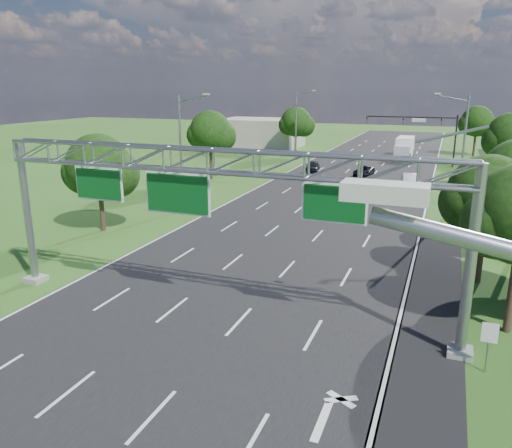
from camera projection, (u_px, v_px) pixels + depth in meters
The scene contains 19 objects.
ground at pixel (307, 222), 40.81m from camera, with size 220.00×220.00×0.00m, color #2D5519.
road at pixel (307, 222), 40.81m from camera, with size 18.00×180.00×0.02m, color black.
road_flare at pixel (429, 329), 22.89m from camera, with size 3.00×30.00×0.02m, color black.
sign_gantry at pixel (212, 174), 22.66m from camera, with size 23.50×1.00×9.56m.
regulatory_sign at pixel (489, 337), 19.01m from camera, with size 0.60×0.08×2.10m.
traffic_signal at pixel (429, 128), 68.31m from camera, with size 12.21×0.24×7.00m.
streetlight_l_near at pixel (183, 148), 43.23m from camera, with size 2.97×0.22×10.16m.
streetlight_l_far at pixel (297, 122), 74.70m from camera, with size 2.97×0.22×10.16m.
streetlight_r_mid at pixel (461, 146), 44.39m from camera, with size 2.97×0.22×10.16m.
tree_verge_la at pixel (100, 169), 37.20m from camera, with size 5.76×4.80×7.40m.
tree_verge_lb at pixel (211, 133), 58.40m from camera, with size 5.76×4.80×8.06m.
tree_verge_lc at pixel (296, 123), 79.96m from camera, with size 5.76×4.80×7.62m.
tree_verge_rd at pixel (512, 139), 49.95m from camera, with size 5.76×4.80×8.28m.
tree_verge_re at pixel (477, 123), 77.74m from camera, with size 5.76×4.80×7.84m.
building_left at pixel (261, 133), 90.92m from camera, with size 14.00×10.00×5.00m, color #A59A8A.
car_queue_b at pixel (364, 171), 61.72m from camera, with size 1.97×4.26×1.18m, color black.
car_queue_c at pixel (313, 166), 64.80m from camera, with size 1.56×3.88×1.32m, color black.
car_queue_d at pixel (411, 181), 53.83m from camera, with size 1.69×4.86×1.60m, color silver.
box_truck at pixel (404, 148), 77.48m from camera, with size 2.47×8.10×3.05m.
Camera 1 is at (10.26, -8.23, 10.76)m, focal length 35.00 mm.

